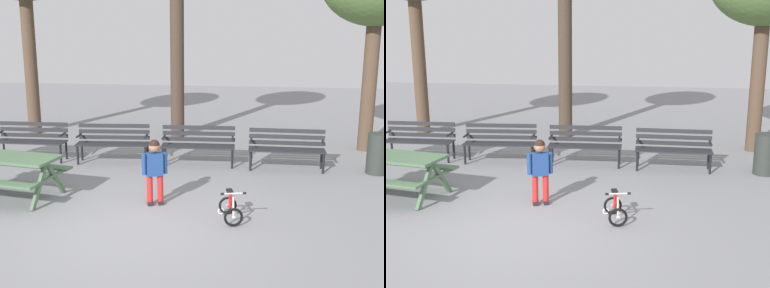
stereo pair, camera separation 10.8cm
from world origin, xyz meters
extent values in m
plane|color=gray|center=(0.00, 0.00, 0.00)|extent=(36.00, 36.00, 0.00)
cube|color=#4C6B4C|center=(-2.54, 1.19, 0.74)|extent=(1.90, 1.05, 0.05)
cube|color=#4C6B4C|center=(-2.45, 1.73, 0.45)|extent=(1.81, 0.54, 0.04)
cube|color=#4C6B4C|center=(-1.82, 0.81, 0.36)|extent=(0.15, 0.57, 0.76)
cube|color=#4C6B4C|center=(-1.73, 1.30, 0.36)|extent=(0.15, 0.57, 0.76)
cube|color=#4C6B4C|center=(-1.78, 1.05, 0.42)|extent=(0.26, 1.10, 0.04)
cube|color=#232328|center=(-3.25, 3.76, 0.44)|extent=(1.60, 0.11, 0.03)
cube|color=#232328|center=(-3.25, 3.64, 0.44)|extent=(1.60, 0.11, 0.03)
cube|color=#232328|center=(-3.25, 3.52, 0.44)|extent=(1.60, 0.11, 0.03)
cube|color=#232328|center=(-3.25, 3.40, 0.44)|extent=(1.60, 0.11, 0.03)
cube|color=#232328|center=(-3.26, 3.80, 0.54)|extent=(1.60, 0.08, 0.09)
cube|color=#232328|center=(-3.26, 3.80, 0.67)|extent=(1.60, 0.08, 0.09)
cube|color=#232328|center=(-3.26, 3.80, 0.81)|extent=(1.60, 0.08, 0.09)
cylinder|color=black|center=(-2.50, 3.44, 0.22)|extent=(0.05, 0.05, 0.44)
cylinder|color=black|center=(-2.50, 3.80, 0.22)|extent=(0.05, 0.05, 0.44)
cube|color=black|center=(-2.50, 3.62, 0.62)|extent=(0.05, 0.40, 0.03)
cylinder|color=black|center=(-4.00, 3.77, 0.22)|extent=(0.05, 0.05, 0.44)
cube|color=#232328|center=(-1.36, 3.79, 0.44)|extent=(1.60, 0.20, 0.03)
cube|color=#232328|center=(-1.35, 3.67, 0.44)|extent=(1.60, 0.20, 0.03)
cube|color=#232328|center=(-1.35, 3.55, 0.44)|extent=(1.60, 0.20, 0.03)
cube|color=#232328|center=(-1.34, 3.43, 0.44)|extent=(1.60, 0.20, 0.03)
cube|color=#232328|center=(-1.37, 3.83, 0.54)|extent=(1.60, 0.17, 0.09)
cube|color=#232328|center=(-1.37, 3.83, 0.67)|extent=(1.60, 0.17, 0.09)
cube|color=#232328|center=(-1.37, 3.83, 0.81)|extent=(1.60, 0.17, 0.09)
cylinder|color=black|center=(-0.59, 3.51, 0.22)|extent=(0.05, 0.05, 0.44)
cylinder|color=black|center=(-0.62, 3.87, 0.22)|extent=(0.05, 0.05, 0.44)
cube|color=black|center=(-0.60, 3.69, 0.62)|extent=(0.07, 0.40, 0.03)
cylinder|color=black|center=(-2.09, 3.39, 0.22)|extent=(0.05, 0.05, 0.44)
cylinder|color=black|center=(-2.11, 3.75, 0.22)|extent=(0.05, 0.05, 0.44)
cube|color=black|center=(-2.10, 3.57, 0.62)|extent=(0.07, 0.40, 0.03)
cube|color=#232328|center=(0.54, 3.84, 0.44)|extent=(1.60, 0.13, 0.03)
cube|color=#232328|center=(0.55, 3.72, 0.44)|extent=(1.60, 0.13, 0.03)
cube|color=#232328|center=(0.55, 3.60, 0.44)|extent=(1.60, 0.13, 0.03)
cube|color=#232328|center=(0.56, 3.48, 0.44)|extent=(1.60, 0.13, 0.03)
cube|color=#232328|center=(0.54, 3.88, 0.54)|extent=(1.60, 0.10, 0.09)
cube|color=#232328|center=(0.54, 3.88, 0.67)|extent=(1.60, 0.10, 0.09)
cube|color=#232328|center=(0.54, 3.88, 0.81)|extent=(1.60, 0.10, 0.09)
cylinder|color=black|center=(1.31, 3.53, 0.22)|extent=(0.05, 0.05, 0.44)
cylinder|color=black|center=(1.29, 3.89, 0.22)|extent=(0.05, 0.05, 0.44)
cube|color=black|center=(1.30, 3.71, 0.62)|extent=(0.06, 0.40, 0.03)
cylinder|color=black|center=(-0.19, 3.47, 0.22)|extent=(0.05, 0.05, 0.44)
cylinder|color=black|center=(-0.21, 3.83, 0.22)|extent=(0.05, 0.05, 0.44)
cube|color=black|center=(-0.20, 3.65, 0.62)|extent=(0.06, 0.40, 0.03)
cube|color=#232328|center=(2.45, 3.74, 0.44)|extent=(1.60, 0.08, 0.03)
cube|color=#232328|center=(2.45, 3.62, 0.44)|extent=(1.60, 0.08, 0.03)
cube|color=#232328|center=(2.45, 3.50, 0.44)|extent=(1.60, 0.08, 0.03)
cube|color=#232328|center=(2.45, 3.38, 0.44)|extent=(1.60, 0.08, 0.03)
cube|color=#232328|center=(2.45, 3.78, 0.54)|extent=(1.60, 0.06, 0.09)
cube|color=#232328|center=(2.45, 3.78, 0.67)|extent=(1.60, 0.06, 0.09)
cube|color=#232328|center=(2.45, 3.78, 0.81)|extent=(1.60, 0.06, 0.09)
cylinder|color=black|center=(3.20, 3.40, 0.22)|extent=(0.05, 0.05, 0.44)
cylinder|color=black|center=(3.20, 3.76, 0.22)|extent=(0.05, 0.05, 0.44)
cube|color=black|center=(3.20, 3.58, 0.62)|extent=(0.04, 0.40, 0.03)
cylinder|color=black|center=(1.70, 3.41, 0.22)|extent=(0.05, 0.05, 0.44)
cylinder|color=black|center=(1.70, 3.77, 0.22)|extent=(0.05, 0.05, 0.44)
cube|color=black|center=(1.70, 3.59, 0.62)|extent=(0.04, 0.40, 0.03)
cylinder|color=red|center=(0.20, 1.18, 0.26)|extent=(0.10, 0.10, 0.52)
cube|color=black|center=(0.20, 1.18, 0.03)|extent=(0.14, 0.18, 0.06)
cylinder|color=red|center=(0.03, 1.12, 0.26)|extent=(0.10, 0.10, 0.52)
cube|color=black|center=(0.03, 1.12, 0.03)|extent=(0.14, 0.18, 0.06)
cube|color=navy|center=(0.11, 1.15, 0.72)|extent=(0.31, 0.25, 0.39)
sphere|color=#996B4C|center=(0.11, 1.15, 1.02)|extent=(0.19, 0.19, 0.19)
sphere|color=black|center=(0.11, 1.15, 1.05)|extent=(0.18, 0.18, 0.18)
cylinder|color=navy|center=(0.28, 1.22, 0.73)|extent=(0.08, 0.08, 0.37)
cylinder|color=navy|center=(-0.06, 1.09, 0.73)|extent=(0.08, 0.08, 0.37)
torus|color=black|center=(1.50, 0.35, 0.15)|extent=(0.30, 0.11, 0.30)
cylinder|color=silver|center=(1.50, 0.35, 0.15)|extent=(0.06, 0.05, 0.04)
torus|color=black|center=(1.38, 0.86, 0.15)|extent=(0.30, 0.11, 0.30)
cylinder|color=silver|center=(1.38, 0.86, 0.15)|extent=(0.06, 0.05, 0.04)
torus|color=white|center=(1.48, 0.89, 0.05)|extent=(0.11, 0.05, 0.11)
torus|color=white|center=(1.27, 0.84, 0.05)|extent=(0.11, 0.05, 0.11)
cylinder|color=red|center=(1.46, 0.53, 0.32)|extent=(0.11, 0.31, 0.32)
cylinder|color=red|center=(1.42, 0.69, 0.30)|extent=(0.05, 0.08, 0.27)
cylinder|color=red|center=(1.40, 0.76, 0.16)|extent=(0.07, 0.20, 0.05)
cylinder|color=silver|center=(1.49, 0.37, 0.31)|extent=(0.05, 0.08, 0.32)
cylinder|color=red|center=(1.45, 0.55, 0.42)|extent=(0.10, 0.32, 0.05)
cube|color=black|center=(1.41, 0.71, 0.45)|extent=(0.13, 0.19, 0.04)
cylinder|color=silver|center=(1.49, 0.39, 0.52)|extent=(0.34, 0.10, 0.02)
cylinder|color=black|center=(1.65, 0.43, 0.52)|extent=(0.06, 0.05, 0.04)
cylinder|color=black|center=(1.32, 0.35, 0.52)|extent=(0.06, 0.05, 0.04)
cylinder|color=#2D332D|center=(4.30, 3.56, 0.42)|extent=(0.44, 0.44, 0.84)
cylinder|color=brown|center=(-4.45, 6.42, 1.91)|extent=(0.36, 0.36, 3.82)
cylinder|color=#423328|center=(-0.36, 6.53, 2.23)|extent=(0.37, 0.37, 4.46)
cylinder|color=brown|center=(4.45, 5.59, 1.58)|extent=(0.34, 0.34, 3.17)
camera|label=1|loc=(1.81, -6.89, 3.05)|focal=47.08mm
camera|label=2|loc=(1.92, -6.88, 3.05)|focal=47.08mm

